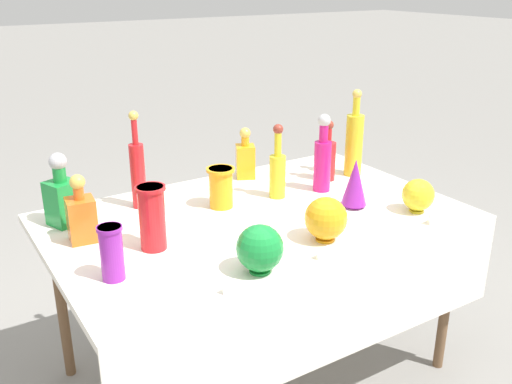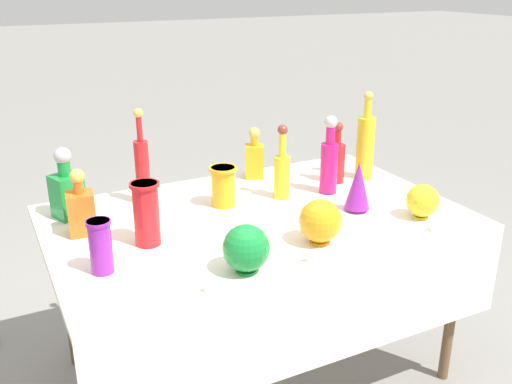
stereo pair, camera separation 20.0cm
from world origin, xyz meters
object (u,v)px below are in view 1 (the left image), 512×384
object	(u,v)px
tall_bottle_2	(138,171)
square_decanter_1	(62,196)
square_decanter_2	(81,215)
round_bowl_1	(260,248)
slender_vase_2	(112,251)
cardboard_box_behind_left	(243,242)
slender_vase_0	(221,186)
round_bowl_0	(418,195)
fluted_vase_0	(355,183)
tall_bottle_0	(278,170)
slender_vase_1	(152,216)
round_bowl_2	(326,219)
square_decanter_0	(245,158)
tall_bottle_4	(328,157)
tall_bottle_3	(354,142)
tall_bottle_1	(323,159)

from	to	relation	value
tall_bottle_2	square_decanter_1	bearing A→B (deg)	-178.40
square_decanter_2	round_bowl_1	distance (m)	0.69
slender_vase_2	cardboard_box_behind_left	bearing A→B (deg)	44.58
tall_bottle_2	slender_vase_0	bearing A→B (deg)	-31.93
tall_bottle_2	round_bowl_0	distance (m)	1.15
square_decanter_1	fluted_vase_0	xyz separation A→B (m)	(1.07, -0.46, -0.01)
square_decanter_2	tall_bottle_0	bearing A→B (deg)	-1.05
round_bowl_1	round_bowl_0	bearing A→B (deg)	5.97
cardboard_box_behind_left	slender_vase_1	bearing A→B (deg)	-133.79
round_bowl_2	square_decanter_0	bearing A→B (deg)	81.68
tall_bottle_0	slender_vase_0	size ratio (longest dim) A/B	1.92
square_decanter_2	slender_vase_0	size ratio (longest dim) A/B	1.49
square_decanter_0	slender_vase_0	xyz separation A→B (m)	(-0.28, -0.26, -0.00)
slender_vase_1	cardboard_box_behind_left	bearing A→B (deg)	46.21
tall_bottle_0	slender_vase_1	world-z (taller)	tall_bottle_0
tall_bottle_0	square_decanter_0	xyz separation A→B (m)	(0.01, 0.29, -0.02)
tall_bottle_2	cardboard_box_behind_left	distance (m)	1.31
slender_vase_2	fluted_vase_0	world-z (taller)	fluted_vase_0
tall_bottle_4	cardboard_box_behind_left	bearing A→B (deg)	91.85
tall_bottle_3	tall_bottle_2	bearing A→B (deg)	171.29
tall_bottle_0	square_decanter_1	world-z (taller)	tall_bottle_0
square_decanter_1	fluted_vase_0	bearing A→B (deg)	-23.48
slender_vase_0	tall_bottle_2	bearing A→B (deg)	148.07
tall_bottle_1	square_decanter_1	world-z (taller)	tall_bottle_1
slender_vase_1	square_decanter_1	bearing A→B (deg)	118.80
tall_bottle_4	square_decanter_2	size ratio (longest dim) A/B	1.13
tall_bottle_0	round_bowl_2	distance (m)	0.46
tall_bottle_1	cardboard_box_behind_left	world-z (taller)	tall_bottle_1
square_decanter_0	slender_vase_2	size ratio (longest dim) A/B	1.33
fluted_vase_0	round_bowl_2	size ratio (longest dim) A/B	1.25
tall_bottle_2	round_bowl_2	bearing A→B (deg)	-55.44
round_bowl_1	cardboard_box_behind_left	xyz separation A→B (m)	(0.73, 1.34, -0.72)
fluted_vase_0	cardboard_box_behind_left	bearing A→B (deg)	85.00
square_decanter_0	square_decanter_2	size ratio (longest dim) A/B	0.96
square_decanter_1	round_bowl_2	xyz separation A→B (m)	(0.77, -0.65, -0.03)
tall_bottle_2	square_decanter_0	xyz separation A→B (m)	(0.57, 0.08, -0.06)
slender_vase_2	cardboard_box_behind_left	distance (m)	1.77
square_decanter_0	round_bowl_0	bearing A→B (deg)	-62.85
square_decanter_2	square_decanter_1	bearing A→B (deg)	95.53
square_decanter_2	tall_bottle_2	bearing A→B (deg)	33.45
slender_vase_0	slender_vase_2	distance (m)	0.68
slender_vase_0	fluted_vase_0	xyz separation A→B (m)	(0.47, -0.29, 0.01)
tall_bottle_1	square_decanter_0	distance (m)	0.39
tall_bottle_1	tall_bottle_2	xyz separation A→B (m)	(-0.77, 0.25, 0.01)
square_decanter_0	slender_vase_0	distance (m)	0.38
tall_bottle_3	cardboard_box_behind_left	world-z (taller)	tall_bottle_3
tall_bottle_0	square_decanter_2	distance (m)	0.85
square_decanter_0	round_bowl_2	xyz separation A→B (m)	(-0.11, -0.75, -0.01)
slender_vase_2	tall_bottle_4	bearing A→B (deg)	18.04
tall_bottle_0	slender_vase_1	bearing A→B (deg)	-164.36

